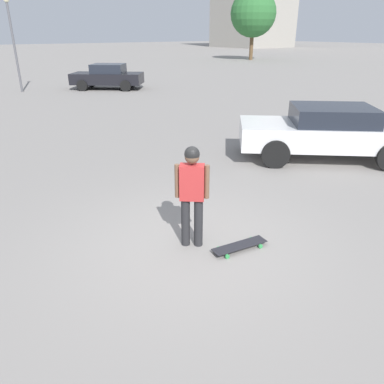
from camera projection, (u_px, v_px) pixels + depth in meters
ground_plane at (192, 244)px, 6.07m from camera, size 220.00×220.00×0.00m
person at (192, 189)px, 5.69m from camera, size 0.42×0.39×1.65m
skateboard at (240, 246)px, 5.91m from camera, size 0.95×0.38×0.08m
car_parked_near at (327, 131)px, 9.91m from camera, size 4.58×4.28×1.40m
car_parked_far at (108, 76)px, 22.14m from camera, size 4.27×3.94×1.43m
tree_distant at (253, 13)px, 43.30m from camera, size 5.27×5.27×7.75m
lamp_post at (13, 37)px, 20.24m from camera, size 0.28×0.28×4.84m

